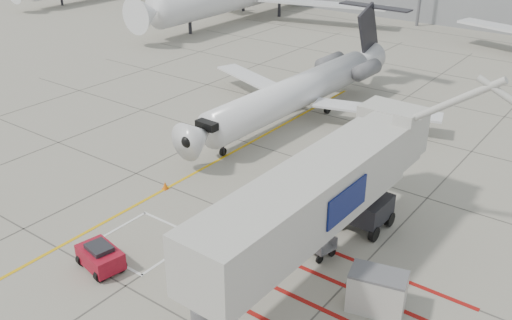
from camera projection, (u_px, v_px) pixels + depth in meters
The scene contains 8 objects.
ground_plane at pixel (185, 246), 28.90m from camera, with size 260.00×260.00×0.00m, color gray.
regional_jet at pixel (280, 82), 41.37m from camera, with size 21.54×27.16×7.12m, color silver, non-canonical shape.
jet_bridge at pixel (306, 212), 24.62m from camera, with size 8.97×18.93×7.57m, color beige, non-canonical shape.
pushback_tug at pixel (100, 256), 26.96m from camera, with size 2.29×1.43×1.34m, color maroon, non-canonical shape.
baggage_cart at pixel (315, 243), 28.10m from camera, with size 1.85×1.17×1.17m, color #58575C, non-canonical shape.
ground_power_unit at pixel (377, 291), 24.22m from camera, with size 2.38×1.39×1.88m, color #B9B8B0, non-canonical shape.
cone_nose at pixel (165, 185), 34.16m from camera, with size 0.35×0.35×0.49m, color orange.
cone_side at pixel (306, 194), 33.18m from camera, with size 0.36×0.36×0.50m, color #FF4A0D.
Camera 1 is at (17.24, -17.15, 16.60)m, focal length 40.00 mm.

